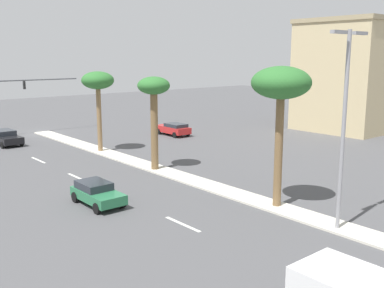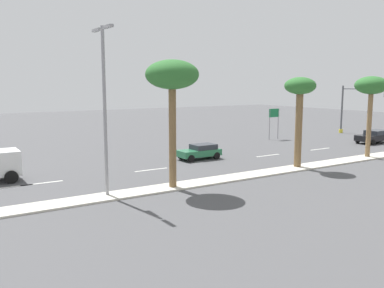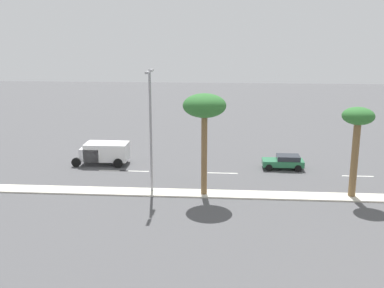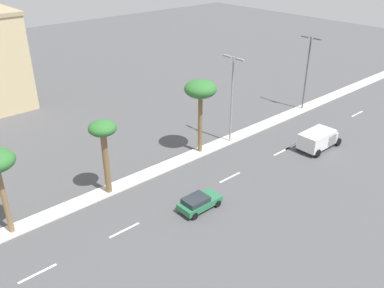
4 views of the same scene
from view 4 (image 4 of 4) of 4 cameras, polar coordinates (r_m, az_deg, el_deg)
ground_plane at (r=46.07m, az=2.46°, el=-0.61°), size 160.00×160.00×0.00m
median_curb at (r=53.01m, az=10.53°, el=2.86°), size 1.80×92.47×0.12m
lane_stripe_outboard at (r=32.27m, az=-20.62°, el=-16.46°), size 0.20×2.80×0.01m
lane_stripe_leading at (r=34.40m, az=-9.33°, el=-11.69°), size 0.20×2.80×0.01m
lane_stripe_inboard at (r=40.79m, az=5.28°, el=-4.63°), size 0.20×2.80×0.01m
lane_stripe_trailing at (r=47.94m, az=13.82°, el=-0.26°), size 0.20×2.80×0.01m
lane_stripe_rear at (r=46.46m, az=12.38°, el=-1.00°), size 0.20×2.80×0.01m
lane_stripe_mid at (r=59.35m, az=21.92°, el=3.90°), size 0.20×2.80×0.01m
palm_tree_front at (r=36.29m, az=-12.22°, el=1.25°), size 2.46×2.46×7.11m
palm_tree_far at (r=42.49m, az=1.18°, el=7.32°), size 3.36×3.36×8.08m
street_lamp_trailing at (r=45.44m, az=5.56°, el=7.01°), size 2.90×0.24×9.85m
street_lamp_mid at (r=56.88m, az=15.69°, el=10.16°), size 2.90×0.24×9.72m
sedan_green_left at (r=35.84m, az=0.95°, el=-8.07°), size 1.87×3.87×1.34m
box_truck at (r=47.57m, az=17.13°, el=0.70°), size 2.57×5.29×2.14m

